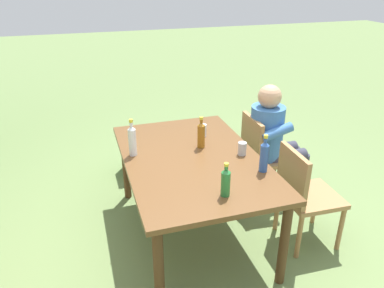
{
  "coord_description": "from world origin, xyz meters",
  "views": [
    {
      "loc": [
        -2.57,
        0.8,
        2.14
      ],
      "look_at": [
        0.0,
        0.0,
        0.87
      ],
      "focal_mm": 35.01,
      "sensor_mm": 36.0,
      "label": 1
    }
  ],
  "objects_px": {
    "bottle_green": "(226,182)",
    "cup_steel": "(242,149)",
    "backpack_by_near_side": "(132,155)",
    "person_in_white_shirt": "(273,136)",
    "bottle_clear": "(132,140)",
    "chair_near_left": "(303,192)",
    "cup_glass": "(203,130)",
    "bottle_amber": "(201,134)",
    "dining_table": "(192,166)",
    "chair_near_right": "(262,153)",
    "bottle_blue": "(264,156)"
  },
  "relations": [
    {
      "from": "person_in_white_shirt",
      "to": "cup_steel",
      "type": "distance_m",
      "value": 0.72
    },
    {
      "from": "bottle_clear",
      "to": "bottle_blue",
      "type": "distance_m",
      "value": 1.05
    },
    {
      "from": "bottle_green",
      "to": "cup_glass",
      "type": "height_order",
      "value": "bottle_green"
    },
    {
      "from": "chair_near_right",
      "to": "cup_steel",
      "type": "height_order",
      "value": "chair_near_right"
    },
    {
      "from": "bottle_amber",
      "to": "cup_steel",
      "type": "bearing_deg",
      "value": -130.56
    },
    {
      "from": "bottle_green",
      "to": "backpack_by_near_side",
      "type": "bearing_deg",
      "value": 11.62
    },
    {
      "from": "cup_steel",
      "to": "bottle_clear",
      "type": "bearing_deg",
      "value": 73.06
    },
    {
      "from": "chair_near_right",
      "to": "bottle_blue",
      "type": "distance_m",
      "value": 0.93
    },
    {
      "from": "cup_glass",
      "to": "bottle_amber",
      "type": "bearing_deg",
      "value": 157.29
    },
    {
      "from": "person_in_white_shirt",
      "to": "backpack_by_near_side",
      "type": "height_order",
      "value": "person_in_white_shirt"
    },
    {
      "from": "bottle_blue",
      "to": "backpack_by_near_side",
      "type": "relative_size",
      "value": 0.65
    },
    {
      "from": "backpack_by_near_side",
      "to": "person_in_white_shirt",
      "type": "bearing_deg",
      "value": -124.32
    },
    {
      "from": "bottle_blue",
      "to": "bottle_green",
      "type": "relative_size",
      "value": 1.21
    },
    {
      "from": "bottle_blue",
      "to": "bottle_amber",
      "type": "bearing_deg",
      "value": 30.52
    },
    {
      "from": "bottle_clear",
      "to": "cup_glass",
      "type": "bearing_deg",
      "value": -74.43
    },
    {
      "from": "chair_near_right",
      "to": "cup_glass",
      "type": "height_order",
      "value": "chair_near_right"
    },
    {
      "from": "bottle_amber",
      "to": "bottle_green",
      "type": "distance_m",
      "value": 0.77
    },
    {
      "from": "chair_near_right",
      "to": "bottle_amber",
      "type": "distance_m",
      "value": 0.83
    },
    {
      "from": "dining_table",
      "to": "bottle_blue",
      "type": "distance_m",
      "value": 0.62
    },
    {
      "from": "chair_near_left",
      "to": "person_in_white_shirt",
      "type": "height_order",
      "value": "person_in_white_shirt"
    },
    {
      "from": "chair_near_right",
      "to": "chair_near_left",
      "type": "bearing_deg",
      "value": -180.0
    },
    {
      "from": "bottle_amber",
      "to": "bottle_blue",
      "type": "height_order",
      "value": "bottle_blue"
    },
    {
      "from": "chair_near_left",
      "to": "chair_near_right",
      "type": "bearing_deg",
      "value": 0.0
    },
    {
      "from": "chair_near_left",
      "to": "bottle_clear",
      "type": "height_order",
      "value": "bottle_clear"
    },
    {
      "from": "person_in_white_shirt",
      "to": "bottle_clear",
      "type": "height_order",
      "value": "person_in_white_shirt"
    },
    {
      "from": "bottle_green",
      "to": "cup_steel",
      "type": "xyz_separation_m",
      "value": [
        0.53,
        -0.36,
        -0.05
      ]
    },
    {
      "from": "chair_near_left",
      "to": "backpack_by_near_side",
      "type": "height_order",
      "value": "chair_near_left"
    },
    {
      "from": "chair_near_left",
      "to": "bottle_clear",
      "type": "distance_m",
      "value": 1.45
    },
    {
      "from": "dining_table",
      "to": "person_in_white_shirt",
      "type": "distance_m",
      "value": 1.02
    },
    {
      "from": "person_in_white_shirt",
      "to": "backpack_by_near_side",
      "type": "distance_m",
      "value": 1.61
    },
    {
      "from": "dining_table",
      "to": "person_in_white_shirt",
      "type": "relative_size",
      "value": 1.4
    },
    {
      "from": "cup_glass",
      "to": "backpack_by_near_side",
      "type": "xyz_separation_m",
      "value": [
        0.87,
        0.55,
        -0.59
      ]
    },
    {
      "from": "chair_near_left",
      "to": "cup_glass",
      "type": "height_order",
      "value": "chair_near_left"
    },
    {
      "from": "bottle_clear",
      "to": "backpack_by_near_side",
      "type": "xyz_separation_m",
      "value": [
        1.06,
        -0.12,
        -0.67
      ]
    },
    {
      "from": "person_in_white_shirt",
      "to": "bottle_blue",
      "type": "distance_m",
      "value": 0.92
    },
    {
      "from": "bottle_amber",
      "to": "bottle_blue",
      "type": "relative_size",
      "value": 0.93
    },
    {
      "from": "person_in_white_shirt",
      "to": "bottle_amber",
      "type": "distance_m",
      "value": 0.87
    },
    {
      "from": "bottle_amber",
      "to": "backpack_by_near_side",
      "type": "xyz_separation_m",
      "value": [
        1.08,
        0.46,
        -0.65
      ]
    },
    {
      "from": "chair_near_left",
      "to": "bottle_green",
      "type": "height_order",
      "value": "bottle_green"
    },
    {
      "from": "cup_glass",
      "to": "dining_table",
      "type": "bearing_deg",
      "value": 149.52
    },
    {
      "from": "bottle_blue",
      "to": "cup_glass",
      "type": "xyz_separation_m",
      "value": [
        0.74,
        0.23,
        -0.07
      ]
    },
    {
      "from": "bottle_blue",
      "to": "cup_steel",
      "type": "height_order",
      "value": "bottle_blue"
    },
    {
      "from": "bottle_blue",
      "to": "backpack_by_near_side",
      "type": "xyz_separation_m",
      "value": [
        1.61,
        0.78,
        -0.66
      ]
    },
    {
      "from": "bottle_blue",
      "to": "cup_steel",
      "type": "relative_size",
      "value": 2.73
    },
    {
      "from": "chair_near_right",
      "to": "bottle_clear",
      "type": "distance_m",
      "value": 1.36
    },
    {
      "from": "dining_table",
      "to": "cup_glass",
      "type": "distance_m",
      "value": 0.45
    },
    {
      "from": "cup_glass",
      "to": "bottle_green",
      "type": "bearing_deg",
      "value": 169.99
    },
    {
      "from": "bottle_green",
      "to": "cup_steel",
      "type": "bearing_deg",
      "value": -34.32
    },
    {
      "from": "bottle_green",
      "to": "chair_near_left",
      "type": "bearing_deg",
      "value": -73.85
    },
    {
      "from": "cup_glass",
      "to": "backpack_by_near_side",
      "type": "height_order",
      "value": "cup_glass"
    }
  ]
}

